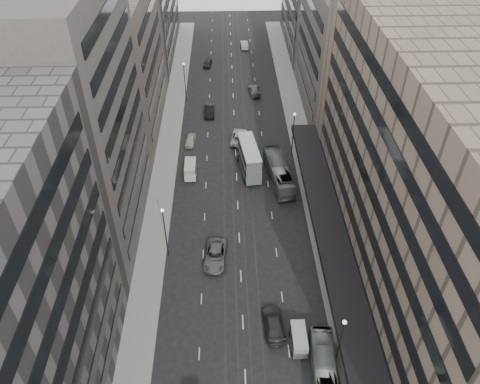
{
  "coord_description": "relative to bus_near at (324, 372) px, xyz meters",
  "views": [
    {
      "loc": [
        -1.38,
        -31.72,
        46.94
      ],
      "look_at": [
        0.22,
        18.54,
        5.42
      ],
      "focal_mm": 35.0,
      "sensor_mm": 36.0,
      "label": 1
    }
  ],
  "objects": [
    {
      "name": "ground",
      "position": [
        -8.23,
        6.4,
        -1.41
      ],
      "size": [
        220.0,
        220.0,
        0.0
      ],
      "primitive_type": "plane",
      "color": "black",
      "rests_on": "ground"
    },
    {
      "name": "sidewalk_right",
      "position": [
        3.77,
        43.9,
        -1.34
      ],
      "size": [
        4.0,
        125.0,
        0.15
      ],
      "primitive_type": "cube",
      "color": "gray",
      "rests_on": "ground"
    },
    {
      "name": "sidewalk_left",
      "position": [
        -20.23,
        43.9,
        -1.34
      ],
      "size": [
        4.0,
        125.0,
        0.15
      ],
      "primitive_type": "cube",
      "color": "gray",
      "rests_on": "ground"
    },
    {
      "name": "department_store",
      "position": [
        13.22,
        14.4,
        13.53
      ],
      "size": [
        19.2,
        60.0,
        30.0
      ],
      "color": "#7E6F5C",
      "rests_on": "ground"
    },
    {
      "name": "building_right_mid",
      "position": [
        13.27,
        58.4,
        10.59
      ],
      "size": [
        15.0,
        28.0,
        24.0
      ],
      "primitive_type": "cube",
      "color": "#4F4944",
      "rests_on": "ground"
    },
    {
      "name": "building_left_b",
      "position": [
        -29.73,
        25.4,
        15.59
      ],
      "size": [
        15.0,
        26.0,
        34.0
      ],
      "primitive_type": "cube",
      "color": "#4F4944",
      "rests_on": "ground"
    },
    {
      "name": "building_left_c",
      "position": [
        -29.73,
        52.4,
        11.09
      ],
      "size": [
        15.0,
        28.0,
        25.0
      ],
      "primitive_type": "cube",
      "color": "#706557",
      "rests_on": "ground"
    },
    {
      "name": "lamp_right_near",
      "position": [
        1.47,
        1.4,
        3.79
      ],
      "size": [
        0.44,
        0.44,
        8.32
      ],
      "color": "#262628",
      "rests_on": "ground"
    },
    {
      "name": "lamp_right_far",
      "position": [
        1.47,
        41.4,
        3.79
      ],
      "size": [
        0.44,
        0.44,
        8.32
      ],
      "color": "#262628",
      "rests_on": "ground"
    },
    {
      "name": "lamp_left_near",
      "position": [
        -17.93,
        18.4,
        3.79
      ],
      "size": [
        0.44,
        0.44,
        8.32
      ],
      "color": "#262628",
      "rests_on": "ground"
    },
    {
      "name": "lamp_left_far",
      "position": [
        -17.93,
        61.4,
        3.79
      ],
      "size": [
        0.44,
        0.44,
        8.32
      ],
      "color": "#262628",
      "rests_on": "ground"
    },
    {
      "name": "bus_near",
      "position": [
        0.0,
        0.0,
        0.0
      ],
      "size": [
        3.17,
        10.31,
        2.83
      ],
      "primitive_type": "imported",
      "rotation": [
        0.0,
        0.0,
        3.06
      ],
      "color": "gray",
      "rests_on": "ground"
    },
    {
      "name": "bus_far",
      "position": [
        -1.5,
        34.33,
        0.24
      ],
      "size": [
        4.31,
        12.17,
        3.32
      ],
      "primitive_type": "imported",
      "rotation": [
        0.0,
        0.0,
        3.27
      ],
      "color": "gray",
      "rests_on": "ground"
    },
    {
      "name": "double_decker",
      "position": [
        -6.13,
        36.99,
        1.24
      ],
      "size": [
        3.75,
        9.25,
        4.92
      ],
      "rotation": [
        0.0,
        0.0,
        0.13
      ],
      "color": "slate",
      "rests_on": "ground"
    },
    {
      "name": "vw_microbus",
      "position": [
        -2.11,
        4.14,
        -0.24
      ],
      "size": [
        1.82,
        3.91,
        2.1
      ],
      "rotation": [
        0.0,
        0.0,
        -0.01
      ],
      "color": "#4C5153",
      "rests_on": "ground"
    },
    {
      "name": "panel_van",
      "position": [
        -15.74,
        35.93,
        -0.01
      ],
      "size": [
        2.02,
        4.05,
        2.54
      ],
      "rotation": [
        0.0,
        0.0,
        0.01
      ],
      "color": "white",
      "rests_on": "ground"
    },
    {
      "name": "sedan_2",
      "position": [
        -11.54,
        17.35,
        -0.56
      ],
      "size": [
        3.36,
        6.35,
        1.7
      ],
      "primitive_type": "imported",
      "rotation": [
        0.0,
        0.0,
        -0.09
      ],
      "color": "slate",
      "rests_on": "ground"
    },
    {
      "name": "sedan_3",
      "position": [
        -4.72,
        6.56,
        -0.6
      ],
      "size": [
        2.62,
        5.76,
        1.63
      ],
      "primitive_type": "imported",
      "rotation": [
        0.0,
        0.0,
        3.2
      ],
      "color": "#2B2B2D",
      "rests_on": "ground"
    },
    {
      "name": "sedan_4",
      "position": [
        -16.28,
        45.47,
        -0.72
      ],
      "size": [
        2.05,
        4.23,
        1.39
      ],
      "primitive_type": "imported",
      "rotation": [
        0.0,
        0.0,
        -0.1
      ],
      "color": "beige",
      "rests_on": "ground"
    },
    {
      "name": "sedan_5",
      "position": [
        -13.03,
        55.82,
        -0.56
      ],
      "size": [
        1.85,
        5.2,
        1.71
      ],
      "primitive_type": "imported",
      "rotation": [
        0.0,
        0.0,
        0.01
      ],
      "color": "black",
      "rests_on": "ground"
    },
    {
      "name": "sedan_6",
      "position": [
        -7.5,
        46.28,
        -0.6
      ],
      "size": [
        3.45,
        6.18,
        1.63
      ],
      "primitive_type": "imported",
      "rotation": [
        0.0,
        0.0,
        3.01
      ],
      "color": "silver",
      "rests_on": "ground"
    },
    {
      "name": "sedan_7",
      "position": [
        -3.73,
        64.19,
        -0.62
      ],
      "size": [
        2.61,
        5.61,
        1.59
      ],
      "primitive_type": "imported",
      "rotation": [
        0.0,
        0.0,
        3.21
      ],
      "color": "#59595B",
      "rests_on": "ground"
    },
    {
      "name": "sedan_8",
      "position": [
        -13.87,
        78.18,
        -0.69
      ],
      "size": [
        2.28,
        4.46,
        1.45
      ],
      "primitive_type": "imported",
      "rotation": [
        0.0,
        0.0,
        -0.14
      ],
      "color": "black",
      "rests_on": "ground"
    },
    {
      "name": "sedan_9",
      "position": [
        -4.89,
        88.69,
        -0.6
      ],
      "size": [
        1.89,
        5.0,
        1.63
      ],
      "primitive_type": "imported",
      "rotation": [
        0.0,
        0.0,
        3.17
      ],
      "color": "#BAAC9A",
      "rests_on": "ground"
    }
  ]
}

